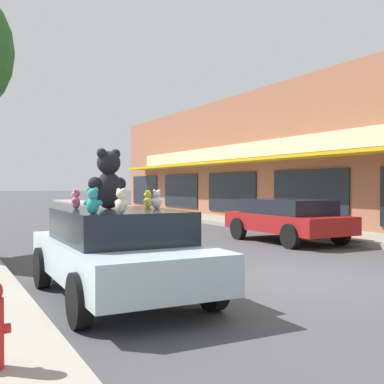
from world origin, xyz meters
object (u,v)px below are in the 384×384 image
object	(u,v)px
teddy_bear_teal	(93,201)
parked_car_far_center	(287,218)
teddy_bear_cream	(121,201)
teddy_bear_blue	(94,204)
plush_art_car	(119,250)
teddy_bear_giant	(109,180)
teddy_bear_white	(157,200)
teddy_bear_yellow	(148,199)
teddy_bear_pink	(76,199)

from	to	relation	value
teddy_bear_teal	parked_car_far_center	size ratio (longest dim) A/B	0.09
teddy_bear_cream	teddy_bear_blue	distance (m)	0.70
plush_art_car	teddy_bear_cream	size ratio (longest dim) A/B	12.30
parked_car_far_center	teddy_bear_teal	bearing A→B (deg)	-144.53
plush_art_car	teddy_bear_cream	bearing A→B (deg)	-106.27
teddy_bear_giant	teddy_bear_teal	bearing A→B (deg)	44.82
plush_art_car	teddy_bear_teal	world-z (taller)	teddy_bear_teal
plush_art_car	teddy_bear_white	size ratio (longest dim) A/B	13.50
teddy_bear_giant	teddy_bear_yellow	xyz separation A→B (m)	(0.73, 0.09, -0.33)
teddy_bear_cream	teddy_bear_giant	bearing A→B (deg)	-33.29
plush_art_car	teddy_bear_yellow	world-z (taller)	teddy_bear_yellow
plush_art_car	teddy_bear_white	xyz separation A→B (m)	(0.63, -0.06, 0.79)
plush_art_car	teddy_bear_pink	xyz separation A→B (m)	(-0.52, 0.62, 0.79)
teddy_bear_teal	teddy_bear_blue	bearing A→B (deg)	-73.22
teddy_bear_giant	teddy_bear_teal	xyz separation A→B (m)	(-0.63, -1.26, -0.30)
teddy_bear_blue	teddy_bear_yellow	world-z (taller)	teddy_bear_yellow
teddy_bear_pink	plush_art_car	bearing A→B (deg)	72.99
teddy_bear_giant	teddy_bear_blue	xyz separation A→B (m)	(-0.42, -0.60, -0.37)
teddy_bear_pink	teddy_bear_yellow	world-z (taller)	teddy_bear_pink
teddy_bear_white	parked_car_far_center	size ratio (longest dim) A/B	0.08
teddy_bear_giant	teddy_bear_cream	distance (m)	1.33
teddy_bear_white	parked_car_far_center	bearing A→B (deg)	-155.78
teddy_bear_white	teddy_bear_blue	xyz separation A→B (m)	(-1.10, -0.22, -0.05)
plush_art_car	teddy_bear_cream	world-z (taller)	teddy_bear_cream
teddy_bear_cream	teddy_bear_yellow	distance (m)	1.67
teddy_bear_white	teddy_bear_teal	world-z (taller)	teddy_bear_teal
teddy_bear_blue	teddy_bear_teal	xyz separation A→B (m)	(-0.21, -0.66, 0.07)
teddy_bear_blue	teddy_bear_teal	distance (m)	0.69
teddy_bear_blue	teddy_bear_pink	bearing A→B (deg)	-72.28
teddy_bear_cream	teddy_bear_yellow	world-z (taller)	teddy_bear_cream
teddy_bear_yellow	parked_car_far_center	world-z (taller)	teddy_bear_yellow
teddy_bear_giant	parked_car_far_center	xyz separation A→B (m)	(7.14, 4.28, -1.12)
teddy_bear_pink	teddy_bear_white	xyz separation A→B (m)	(1.15, -0.67, -0.00)
teddy_bear_pink	teddy_bear_yellow	xyz separation A→B (m)	(1.19, -0.20, -0.01)
teddy_bear_pink	teddy_bear_teal	bearing A→B (deg)	26.54
teddy_bear_pink	teddy_bear_cream	size ratio (longest dim) A/B	0.93
teddy_bear_giant	teddy_bear_pink	world-z (taller)	teddy_bear_giant
teddy_bear_pink	teddy_bear_blue	size ratio (longest dim) A/B	1.45
teddy_bear_giant	teddy_bear_pink	bearing A→B (deg)	-50.88
plush_art_car	teddy_bear_blue	bearing A→B (deg)	-148.66
teddy_bear_cream	teddy_bear_white	world-z (taller)	teddy_bear_cream
parked_car_far_center	teddy_bear_pink	bearing A→B (deg)	-152.32
teddy_bear_yellow	parked_car_far_center	xyz separation A→B (m)	(6.41, 4.19, -0.79)
teddy_bear_giant	teddy_bear_teal	size ratio (longest dim) A/B	2.72
teddy_bear_teal	teddy_bear_cream	bearing A→B (deg)	-147.26
teddy_bear_teal	teddy_bear_yellow	bearing A→B (deg)	-100.27
teddy_bear_pink	teddy_bear_white	world-z (taller)	teddy_bear_pink
teddy_bear_white	teddy_bear_teal	distance (m)	1.58
parked_car_far_center	teddy_bear_cream	bearing A→B (deg)	-143.03
teddy_bear_pink	teddy_bear_white	bearing A→B (deg)	92.39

